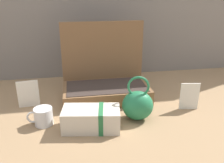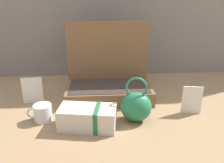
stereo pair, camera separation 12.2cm
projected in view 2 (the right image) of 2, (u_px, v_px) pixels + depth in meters
The scene contains 7 objects.
ground_plane at pixel (113, 109), 1.30m from camera, with size 6.00×6.00×0.00m, color #8C6D4C.
open_suitcase at pixel (109, 81), 1.42m from camera, with size 0.49×0.28×0.43m.
teal_pouch_handbag at pixel (136, 106), 1.16m from camera, with size 0.18×0.15×0.23m.
cream_toiletry_bag at pixel (88, 118), 1.11m from camera, with size 0.28×0.17×0.10m.
coffee_mug at pixel (42, 113), 1.17m from camera, with size 0.12×0.09×0.08m.
info_card_left at pixel (192, 100), 1.23m from camera, with size 0.10×0.01×0.15m, color silver.
poster_card_right at pixel (32, 90), 1.35m from camera, with size 0.11×0.01×0.15m, color silver.
Camera 2 is at (-0.08, -1.15, 0.61)m, focal length 38.83 mm.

